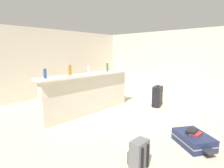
# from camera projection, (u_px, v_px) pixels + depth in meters

# --- Properties ---
(ground_plane) EXTENTS (13.00, 13.00, 0.05)m
(ground_plane) POSITION_uv_depth(u_px,v_px,m) (120.00, 111.00, 5.34)
(ground_plane) COLOR beige
(wall_back) EXTENTS (6.60, 0.10, 2.50)m
(wall_back) POSITION_uv_depth(u_px,v_px,m) (61.00, 63.00, 7.15)
(wall_back) COLOR beige
(wall_back) RESTS_ON ground_plane
(wall_right) EXTENTS (0.10, 6.00, 2.50)m
(wall_right) POSITION_uv_depth(u_px,v_px,m) (162.00, 62.00, 7.52)
(wall_right) COLOR beige
(wall_right) RESTS_ON ground_plane
(partition_half_wall) EXTENTS (2.80, 0.20, 1.06)m
(partition_half_wall) POSITION_uv_depth(u_px,v_px,m) (90.00, 95.00, 4.99)
(partition_half_wall) COLOR beige
(partition_half_wall) RESTS_ON ground_plane
(bar_countertop) EXTENTS (2.96, 0.40, 0.05)m
(bar_countertop) POSITION_uv_depth(u_px,v_px,m) (89.00, 74.00, 4.89)
(bar_countertop) COLOR white
(bar_countertop) RESTS_ON partition_half_wall
(bottle_blue) EXTENTS (0.07, 0.07, 0.21)m
(bottle_blue) POSITION_uv_depth(u_px,v_px,m) (45.00, 74.00, 3.97)
(bottle_blue) COLOR #284C89
(bottle_blue) RESTS_ON bar_countertop
(bottle_amber) EXTENTS (0.07, 0.07, 0.26)m
(bottle_amber) POSITION_uv_depth(u_px,v_px,m) (70.00, 70.00, 4.47)
(bottle_amber) COLOR #9E661E
(bottle_amber) RESTS_ON bar_countertop
(bottle_clear) EXTENTS (0.06, 0.06, 0.20)m
(bottle_clear) POSITION_uv_depth(u_px,v_px,m) (89.00, 70.00, 4.81)
(bottle_clear) COLOR silver
(bottle_clear) RESTS_ON bar_countertop
(bottle_green) EXTENTS (0.06, 0.06, 0.26)m
(bottle_green) POSITION_uv_depth(u_px,v_px,m) (107.00, 67.00, 5.33)
(bottle_green) COLOR #2D6B38
(bottle_green) RESTS_ON bar_countertop
(bottle_white) EXTENTS (0.07, 0.07, 0.24)m
(bottle_white) POSITION_uv_depth(u_px,v_px,m) (119.00, 66.00, 5.78)
(bottle_white) COLOR silver
(bottle_white) RESTS_ON bar_countertop
(dining_table) EXTENTS (1.10, 0.80, 0.74)m
(dining_table) POSITION_uv_depth(u_px,v_px,m) (101.00, 79.00, 7.13)
(dining_table) COLOR brown
(dining_table) RESTS_ON ground_plane
(dining_chair_near_partition) EXTENTS (0.47, 0.47, 0.93)m
(dining_chair_near_partition) POSITION_uv_depth(u_px,v_px,m) (109.00, 84.00, 6.72)
(dining_chair_near_partition) COLOR #9E754C
(dining_chair_near_partition) RESTS_ON ground_plane
(suitcase_flat_navy) EXTENTS (0.80, 0.87, 0.22)m
(suitcase_flat_navy) POSITION_uv_depth(u_px,v_px,m) (193.00, 140.00, 3.31)
(suitcase_flat_navy) COLOR #1E284C
(suitcase_flat_navy) RESTS_ON ground_plane
(backpack_grey) EXTENTS (0.28, 0.25, 0.42)m
(backpack_grey) POSITION_uv_depth(u_px,v_px,m) (139.00, 154.00, 2.68)
(backpack_grey) COLOR slate
(backpack_grey) RESTS_ON ground_plane
(suitcase_upright_black) EXTENTS (0.49, 0.35, 0.67)m
(suitcase_upright_black) POSITION_uv_depth(u_px,v_px,m) (157.00, 96.00, 5.66)
(suitcase_upright_black) COLOR black
(suitcase_upright_black) RESTS_ON ground_plane
(book_stack) EXTENTS (0.23, 0.24, 0.07)m
(book_stack) POSITION_uv_depth(u_px,v_px,m) (194.00, 132.00, 3.30)
(book_stack) COLOR #AD2D2D
(book_stack) RESTS_ON suitcase_flat_navy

